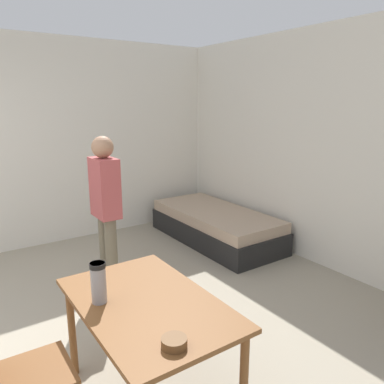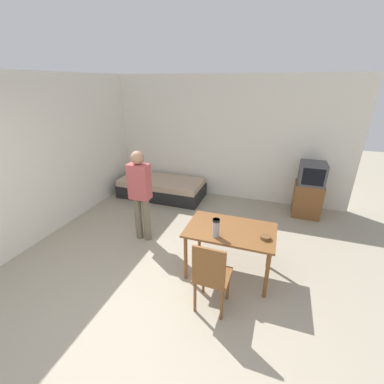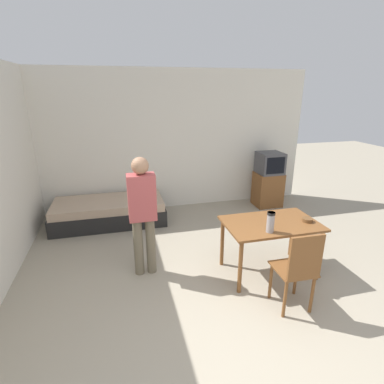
{
  "view_description": "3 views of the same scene",
  "coord_description": "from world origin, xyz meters",
  "views": [
    {
      "loc": [
        2.69,
        0.35,
        1.89
      ],
      "look_at": [
        -0.1,
        2.27,
        1.06
      ],
      "focal_mm": 35.0,
      "sensor_mm": 36.0,
      "label": 1
    },
    {
      "loc": [
        1.34,
        -1.7,
        2.55
      ],
      "look_at": [
        0.07,
        2.01,
        0.85
      ],
      "focal_mm": 24.0,
      "sensor_mm": 36.0,
      "label": 2
    },
    {
      "loc": [
        -0.95,
        -1.83,
        2.32
      ],
      "look_at": [
        0.07,
        2.21,
        0.88
      ],
      "focal_mm": 28.0,
      "sensor_mm": 36.0,
      "label": 3
    }
  ],
  "objects": [
    {
      "name": "daybed",
      "position": [
        -1.18,
        3.4,
        0.21
      ],
      "size": [
        1.97,
        0.9,
        0.43
      ],
      "color": "black",
      "rests_on": "ground_plane"
    },
    {
      "name": "ground_plane",
      "position": [
        0.0,
        0.0,
        0.0
      ],
      "size": [
        20.0,
        20.0,
        0.0
      ],
      "primitive_type": "plane",
      "color": "#9E937F"
    },
    {
      "name": "wall_left",
      "position": [
        -2.41,
        1.96,
        1.35
      ],
      "size": [
        0.06,
        4.93,
        2.7
      ],
      "color": "silver",
      "rests_on": "ground_plane"
    },
    {
      "name": "dining_table",
      "position": [
        0.87,
        1.27,
        0.63
      ],
      "size": [
        1.19,
        0.74,
        0.72
      ],
      "color": "brown",
      "rests_on": "ground_plane"
    },
    {
      "name": "mate_bowl",
      "position": [
        1.33,
        1.18,
        0.74
      ],
      "size": [
        0.13,
        0.13,
        0.05
      ],
      "color": "brown",
      "rests_on": "dining_table"
    },
    {
      "name": "tv",
      "position": [
        2.02,
        3.49,
        0.56
      ],
      "size": [
        0.53,
        0.47,
        1.12
      ],
      "color": "brown",
      "rests_on": "ground_plane"
    },
    {
      "name": "person_standing",
      "position": [
        -0.71,
        1.65,
        0.91
      ],
      "size": [
        0.34,
        0.21,
        1.57
      ],
      "color": "#6B604C",
      "rests_on": "ground_plane"
    },
    {
      "name": "wall_back",
      "position": [
        0.0,
        3.96,
        1.35
      ],
      "size": [
        5.75,
        0.06,
        2.7
      ],
      "color": "silver",
      "rests_on": "ground_plane"
    },
    {
      "name": "wooden_chair",
      "position": [
        0.8,
        0.52,
        0.54
      ],
      "size": [
        0.41,
        0.41,
        0.96
      ],
      "color": "brown",
      "rests_on": "ground_plane"
    },
    {
      "name": "thermos_flask",
      "position": [
        0.72,
        1.03,
        0.86
      ],
      "size": [
        0.09,
        0.09,
        0.25
      ],
      "color": "#99999E",
      "rests_on": "dining_table"
    }
  ]
}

